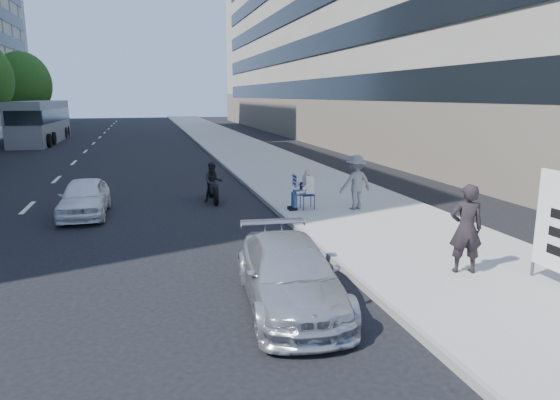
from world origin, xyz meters
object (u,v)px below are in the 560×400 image
object	(u,v)px
seated_protester	(304,187)
white_sedan_near	(84,197)
jogger	(356,182)
pedestrian_woman	(466,229)
bus	(41,122)
motorcycle	(213,184)
parked_sedan	(290,274)

from	to	relation	value
seated_protester	white_sedan_near	size ratio (longest dim) A/B	0.38
jogger	pedestrian_woman	world-z (taller)	pedestrian_woman
seated_protester	pedestrian_woman	bearing A→B (deg)	-77.73
white_sedan_near	bus	bearing A→B (deg)	103.63
white_sedan_near	motorcycle	size ratio (longest dim) A/B	1.69
pedestrian_woman	parked_sedan	size ratio (longest dim) A/B	0.46
white_sedan_near	motorcycle	world-z (taller)	motorcycle
seated_protester	motorcycle	xyz separation A→B (m)	(-2.56, 2.60, -0.24)
seated_protester	jogger	world-z (taller)	jogger
seated_protester	pedestrian_woman	xyz separation A→B (m)	(1.40, -6.43, 0.20)
white_sedan_near	seated_protester	bearing A→B (deg)	-11.43
jogger	parked_sedan	xyz separation A→B (m)	(-4.03, -6.33, -0.44)
jogger	motorcycle	world-z (taller)	jogger
seated_protester	bus	size ratio (longest dim) A/B	0.11
parked_sedan	bus	size ratio (longest dim) A/B	0.33
pedestrian_woman	white_sedan_near	size ratio (longest dim) A/B	0.54
seated_protester	motorcycle	bearing A→B (deg)	134.49
seated_protester	jogger	distance (m)	1.66
motorcycle	bus	bearing A→B (deg)	112.24
jogger	pedestrian_woman	distance (m)	6.01
motorcycle	bus	size ratio (longest dim) A/B	0.17
jogger	motorcycle	distance (m)	5.15
jogger	seated_protester	bearing A→B (deg)	-27.67
jogger	bus	distance (m)	32.95
seated_protester	white_sedan_near	distance (m)	6.93
motorcycle	white_sedan_near	bearing A→B (deg)	-164.43
jogger	white_sedan_near	size ratio (longest dim) A/B	0.51
parked_sedan	bus	world-z (taller)	bus
parked_sedan	motorcycle	size ratio (longest dim) A/B	1.97
jogger	motorcycle	size ratio (longest dim) A/B	0.85
seated_protester	pedestrian_woman	size ratio (longest dim) A/B	0.71
parked_sedan	white_sedan_near	xyz separation A→B (m)	(-4.32, 8.28, 0.00)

